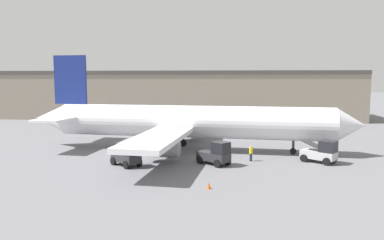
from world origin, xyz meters
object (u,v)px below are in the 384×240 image
object	(u,v)px
ground_crew_worker	(251,153)
pushback_tug	(128,156)
belt_loader_truck	(321,152)
baggage_tug	(216,154)
airplane	(184,122)
safety_cone_near	(209,185)

from	to	relation	value
ground_crew_worker	pushback_tug	size ratio (longest dim) A/B	0.48
belt_loader_truck	baggage_tug	bearing A→B (deg)	-132.78
airplane	baggage_tug	distance (m)	8.81
ground_crew_worker	pushback_tug	distance (m)	12.81
airplane	safety_cone_near	size ratio (longest dim) A/B	73.48
airplane	ground_crew_worker	distance (m)	9.71
airplane	belt_loader_truck	bearing A→B (deg)	-14.69
ground_crew_worker	safety_cone_near	bearing A→B (deg)	110.30
ground_crew_worker	baggage_tug	world-z (taller)	baggage_tug
baggage_tug	safety_cone_near	size ratio (longest dim) A/B	6.57
airplane	pushback_tug	bearing A→B (deg)	-112.17
baggage_tug	pushback_tug	bearing A→B (deg)	-131.67
belt_loader_truck	ground_crew_worker	bearing A→B (deg)	-144.21
baggage_tug	ground_crew_worker	bearing A→B (deg)	69.55
belt_loader_truck	pushback_tug	world-z (taller)	belt_loader_truck
belt_loader_truck	pushback_tug	xyz separation A→B (m)	(-19.47, -3.46, -0.09)
baggage_tug	belt_loader_truck	distance (m)	10.97
ground_crew_worker	belt_loader_truck	size ratio (longest dim) A/B	0.45
baggage_tug	pushback_tug	world-z (taller)	baggage_tug
baggage_tug	airplane	bearing A→B (deg)	158.08
safety_cone_near	pushback_tug	bearing A→B (deg)	140.91
baggage_tug	safety_cone_near	xyz separation A→B (m)	(-0.24, -8.29, -0.83)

